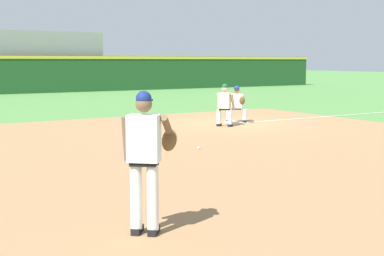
{
  "coord_description": "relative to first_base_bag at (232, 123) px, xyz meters",
  "views": [
    {
      "loc": [
        -11.06,
        -15.45,
        2.23
      ],
      "look_at": [
        -5.68,
        -6.61,
        0.93
      ],
      "focal_mm": 50.0,
      "sensor_mm": 36.0,
      "label": 1
    }
  ],
  "objects": [
    {
      "name": "ground_plane",
      "position": [
        0.0,
        0.0,
        -0.04
      ],
      "size": [
        160.0,
        160.0,
        0.0
      ],
      "primitive_type": "plane",
      "color": "#518942"
    },
    {
      "name": "infield_dirt_patch",
      "position": [
        -4.06,
        -4.72,
        -0.04
      ],
      "size": [
        18.0,
        18.0,
        0.01
      ],
      "primitive_type": "cube",
      "color": "#9E754C",
      "rests_on": "ground"
    },
    {
      "name": "first_base_bag",
      "position": [
        0.0,
        0.0,
        0.0
      ],
      "size": [
        0.38,
        0.38,
        0.09
      ],
      "primitive_type": "cube",
      "color": "white",
      "rests_on": "ground"
    },
    {
      "name": "baseball",
      "position": [
        -3.95,
        -4.09,
        -0.01
      ],
      "size": [
        0.07,
        0.07,
        0.07
      ],
      "primitive_type": "sphere",
      "color": "white",
      "rests_on": "ground"
    },
    {
      "name": "pitcher",
      "position": [
        -8.07,
        -9.42,
        1.01
      ],
      "size": [
        0.85,
        0.54,
        1.86
      ],
      "color": "black",
      "rests_on": "ground"
    },
    {
      "name": "first_baseman",
      "position": [
        0.39,
        0.24,
        0.69
      ],
      "size": [
        0.71,
        1.09,
        1.34
      ],
      "color": "black",
      "rests_on": "ground"
    },
    {
      "name": "baserunner",
      "position": [
        -0.68,
        -0.51,
        0.75
      ],
      "size": [
        0.65,
        0.68,
        1.46
      ],
      "color": "black",
      "rests_on": "ground"
    },
    {
      "name": "outfield_wall",
      "position": [
        0.0,
        22.0,
        1.35
      ],
      "size": [
        48.0,
        0.54,
        2.6
      ],
      "color": "#1E4C23",
      "rests_on": "ground"
    },
    {
      "name": "stadium_seating_block",
      "position": [
        -0.0,
        24.47,
        2.16
      ],
      "size": [
        8.68,
        3.35,
        4.35
      ],
      "color": "gray",
      "rests_on": "ground"
    }
  ]
}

